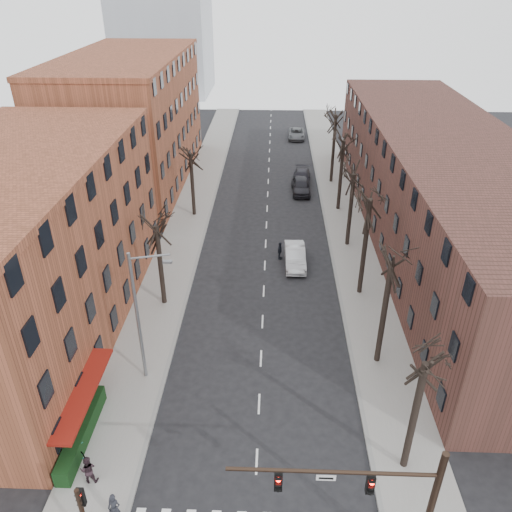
# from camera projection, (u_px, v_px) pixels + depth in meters

# --- Properties ---
(sidewalk_left) EXTENTS (4.00, 90.00, 0.15)m
(sidewalk_left) POSITION_uv_depth(u_px,v_px,m) (192.00, 211.00, 53.17)
(sidewalk_left) COLOR gray
(sidewalk_left) RESTS_ON ground
(sidewalk_right) EXTENTS (4.00, 90.00, 0.15)m
(sidewalk_right) POSITION_uv_depth(u_px,v_px,m) (343.00, 213.00, 52.66)
(sidewalk_right) COLOR gray
(sidewalk_right) RESTS_ON ground
(building_left_near) EXTENTS (12.00, 26.00, 12.00)m
(building_left_near) POSITION_uv_depth(u_px,v_px,m) (22.00, 253.00, 33.13)
(building_left_near) COLOR brown
(building_left_near) RESTS_ON ground
(building_left_far) EXTENTS (12.00, 28.00, 14.00)m
(building_left_far) POSITION_uv_depth(u_px,v_px,m) (131.00, 123.00, 57.78)
(building_left_far) COLOR brown
(building_left_far) RESTS_ON ground
(building_right) EXTENTS (12.00, 50.00, 10.00)m
(building_right) POSITION_uv_depth(u_px,v_px,m) (441.00, 188.00, 45.62)
(building_right) COLOR #4A2922
(building_right) RESTS_ON ground
(awning_left) EXTENTS (1.20, 7.00, 0.15)m
(awning_left) POSITION_uv_depth(u_px,v_px,m) (92.00, 426.00, 28.10)
(awning_left) COLOR maroon
(awning_left) RESTS_ON ground
(hedge) EXTENTS (0.80, 6.00, 1.00)m
(hedge) POSITION_uv_depth(u_px,v_px,m) (82.00, 432.00, 26.91)
(hedge) COLOR black
(hedge) RESTS_ON sidewalk_left
(tree_right_a) EXTENTS (5.20, 5.20, 10.00)m
(tree_right_a) POSITION_uv_depth(u_px,v_px,m) (403.00, 466.00, 25.83)
(tree_right_a) COLOR black
(tree_right_a) RESTS_ON ground
(tree_right_b) EXTENTS (5.20, 5.20, 10.80)m
(tree_right_b) POSITION_uv_depth(u_px,v_px,m) (376.00, 361.00, 32.77)
(tree_right_b) COLOR black
(tree_right_b) RESTS_ON ground
(tree_right_c) EXTENTS (5.20, 5.20, 11.60)m
(tree_right_c) POSITION_uv_depth(u_px,v_px,m) (359.00, 293.00, 39.70)
(tree_right_c) COLOR black
(tree_right_c) RESTS_ON ground
(tree_right_d) EXTENTS (5.20, 5.20, 10.00)m
(tree_right_d) POSITION_uv_depth(u_px,v_px,m) (347.00, 245.00, 46.64)
(tree_right_d) COLOR black
(tree_right_d) RESTS_ON ground
(tree_right_e) EXTENTS (5.20, 5.20, 10.80)m
(tree_right_e) POSITION_uv_depth(u_px,v_px,m) (338.00, 210.00, 53.58)
(tree_right_e) COLOR black
(tree_right_e) RESTS_ON ground
(tree_right_f) EXTENTS (5.20, 5.20, 11.60)m
(tree_right_f) POSITION_uv_depth(u_px,v_px,m) (331.00, 182.00, 60.51)
(tree_right_f) COLOR black
(tree_right_f) RESTS_ON ground
(tree_left_a) EXTENTS (5.20, 5.20, 9.50)m
(tree_left_a) POSITION_uv_depth(u_px,v_px,m) (165.00, 304.00, 38.45)
(tree_left_a) COLOR black
(tree_left_a) RESTS_ON ground
(tree_left_b) EXTENTS (5.20, 5.20, 9.50)m
(tree_left_b) POSITION_uv_depth(u_px,v_px,m) (195.00, 215.00, 52.32)
(tree_left_b) COLOR black
(tree_left_b) RESTS_ON ground
(signal_mast_arm) EXTENTS (8.14, 0.30, 7.20)m
(signal_mast_arm) POSITION_uv_depth(u_px,v_px,m) (392.00, 501.00, 19.38)
(signal_mast_arm) COLOR black
(signal_mast_arm) RESTS_ON ground
(streetlight) EXTENTS (2.45, 0.22, 9.03)m
(streetlight) POSITION_uv_depth(u_px,v_px,m) (140.00, 313.00, 29.00)
(streetlight) COLOR slate
(streetlight) RESTS_ON ground
(silver_sedan) EXTENTS (1.83, 4.95, 1.62)m
(silver_sedan) POSITION_uv_depth(u_px,v_px,m) (295.00, 256.00, 43.18)
(silver_sedan) COLOR #B3B6BA
(silver_sedan) RESTS_ON ground
(parked_car_near) EXTENTS (2.16, 5.08, 1.71)m
(parked_car_near) POSITION_uv_depth(u_px,v_px,m) (301.00, 186.00, 57.27)
(parked_car_near) COLOR black
(parked_car_near) RESTS_ON ground
(parked_car_mid) EXTENTS (2.50, 5.23, 1.47)m
(parked_car_mid) POSITION_uv_depth(u_px,v_px,m) (302.00, 177.00, 59.98)
(parked_car_mid) COLOR black
(parked_car_mid) RESTS_ON ground
(parked_car_far) EXTENTS (2.58, 5.29, 1.45)m
(parked_car_far) POSITION_uv_depth(u_px,v_px,m) (297.00, 134.00, 75.98)
(parked_car_far) COLOR #53565A
(parked_car_far) RESTS_ON ground
(pedestrian_a) EXTENTS (0.61, 0.42, 1.63)m
(pedestrian_a) POSITION_uv_depth(u_px,v_px,m) (114.00, 508.00, 22.79)
(pedestrian_a) COLOR #212229
(pedestrian_a) RESTS_ON sidewalk_left
(pedestrian_b) EXTENTS (0.86, 0.70, 1.65)m
(pedestrian_b) POSITION_uv_depth(u_px,v_px,m) (88.00, 469.00, 24.54)
(pedestrian_b) COLOR black
(pedestrian_b) RESTS_ON sidewalk_left
(pedestrian_crossing) EXTENTS (0.64, 1.03, 1.63)m
(pedestrian_crossing) POSITION_uv_depth(u_px,v_px,m) (280.00, 251.00, 44.04)
(pedestrian_crossing) COLOR black
(pedestrian_crossing) RESTS_ON ground
(bicycle) EXTENTS (1.75, 1.41, 0.89)m
(bicycle) POSITION_uv_depth(u_px,v_px,m) (74.00, 447.00, 26.13)
(bicycle) COLOR gray
(bicycle) RESTS_ON sidewalk_left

